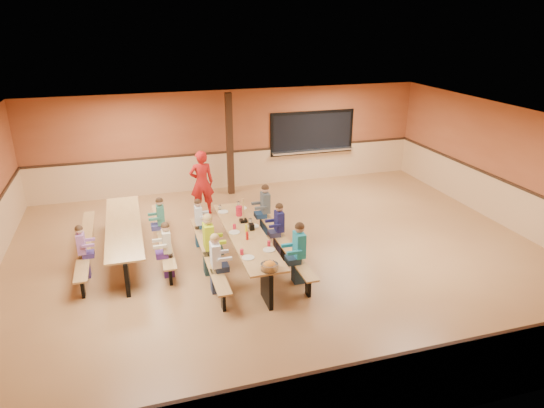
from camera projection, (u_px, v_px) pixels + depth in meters
name	position (u px, v px, depth m)	size (l,w,h in m)	color
ground	(282.00, 257.00, 10.83)	(12.00, 12.00, 0.00)	#946138
room_envelope	(282.00, 228.00, 10.57)	(12.04, 10.04, 3.02)	#9B4F2D
kitchen_pass_through	(312.00, 135.00, 15.41)	(2.78, 0.28, 1.38)	black
structural_post	(230.00, 145.00, 14.15)	(0.18, 0.18, 3.00)	black
cafeteria_table_main	(246.00, 242.00, 10.31)	(1.91, 3.70, 0.74)	#AF7E45
cafeteria_table_second	(124.00, 234.00, 10.72)	(1.91, 3.70, 0.74)	#AF7E45
seated_child_white_left	(216.00, 264.00, 9.25)	(0.37, 0.30, 1.21)	white
seated_adult_yellow	(209.00, 245.00, 9.90)	(0.42, 0.34, 1.31)	#B9D415
seated_child_grey_left	(199.00, 223.00, 11.15)	(0.34, 0.27, 1.14)	silver
seated_child_teal_right	(299.00, 253.00, 9.59)	(0.40, 0.33, 1.28)	teal
seated_child_navy_right	(279.00, 229.00, 10.77)	(0.36, 0.30, 1.20)	#19194E
seated_child_char_right	(265.00, 210.00, 11.75)	(0.39, 0.32, 1.25)	#4B5356
seated_child_purple_sec	(82.00, 252.00, 9.79)	(0.34, 0.27, 1.14)	#9C609E
seated_child_green_sec	(161.00, 223.00, 11.12)	(0.36, 0.29, 1.19)	#367A64
seated_child_tan_sec	(167.00, 250.00, 9.83)	(0.36, 0.29, 1.18)	beige
standing_woman	(202.00, 183.00, 12.88)	(0.64, 0.42, 1.76)	red
punch_pitcher	(239.00, 211.00, 11.09)	(0.16, 0.16, 0.22)	red
chip_bowl	(269.00, 266.00, 8.74)	(0.32, 0.32, 0.15)	#FFA228
napkin_dispenser	(251.00, 227.00, 10.38)	(0.10, 0.14, 0.13)	black
condiment_mustard	(246.00, 228.00, 10.25)	(0.06, 0.06, 0.17)	yellow
condiment_ketchup	(247.00, 236.00, 9.91)	(0.06, 0.06, 0.17)	#B2140F
table_paddle	(243.00, 216.00, 10.74)	(0.16, 0.16, 0.56)	black
place_settings	(246.00, 231.00, 10.21)	(0.65, 3.30, 0.11)	beige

